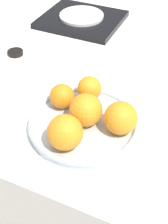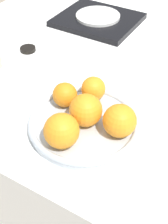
% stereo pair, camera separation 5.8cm
% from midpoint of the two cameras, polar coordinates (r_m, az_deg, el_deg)
% --- Properties ---
extents(ground_plane, '(12.00, 12.00, 0.00)m').
position_cam_midpoint_polar(ground_plane, '(1.51, 8.64, -15.95)').
color(ground_plane, gray).
extents(table, '(1.59, 1.08, 0.73)m').
position_cam_midpoint_polar(table, '(1.21, 10.39, -6.64)').
color(table, white).
rests_on(table, ground_plane).
extents(fruit_platter, '(0.27, 0.27, 0.03)m').
position_cam_midpoint_polar(fruit_platter, '(0.74, -2.22, -2.20)').
color(fruit_platter, '#B2BCC6').
rests_on(fruit_platter, table).
extents(orange_0, '(0.08, 0.08, 0.08)m').
position_cam_midpoint_polar(orange_0, '(0.71, -1.99, 0.29)').
color(orange_0, orange).
rests_on(orange_0, fruit_platter).
extents(orange_1, '(0.08, 0.08, 0.08)m').
position_cam_midpoint_polar(orange_1, '(0.66, -5.99, -3.84)').
color(orange_1, orange).
rests_on(orange_1, fruit_platter).
extents(orange_2, '(0.06, 0.06, 0.06)m').
position_cam_midpoint_polar(orange_2, '(0.79, -1.09, 4.31)').
color(orange_2, orange).
rests_on(orange_2, fruit_platter).
extents(orange_3, '(0.06, 0.06, 0.06)m').
position_cam_midpoint_polar(orange_3, '(0.77, -6.19, 2.83)').
color(orange_3, orange).
rests_on(orange_3, fruit_platter).
extents(orange_4, '(0.08, 0.08, 0.08)m').
position_cam_midpoint_polar(orange_4, '(0.70, 4.41, -1.20)').
color(orange_4, orange).
rests_on(orange_4, fruit_platter).
extents(serving_tray, '(0.29, 0.25, 0.02)m').
position_cam_midpoint_polar(serving_tray, '(1.21, -1.87, 16.51)').
color(serving_tray, black).
rests_on(serving_tray, table).
extents(side_plate, '(0.16, 0.16, 0.01)m').
position_cam_midpoint_polar(side_plate, '(1.21, -1.88, 17.16)').
color(side_plate, silver).
rests_on(side_plate, serving_tray).
extents(soy_dish, '(0.05, 0.05, 0.01)m').
position_cam_midpoint_polar(soy_dish, '(1.04, -14.03, 10.44)').
color(soy_dish, black).
rests_on(soy_dish, table).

